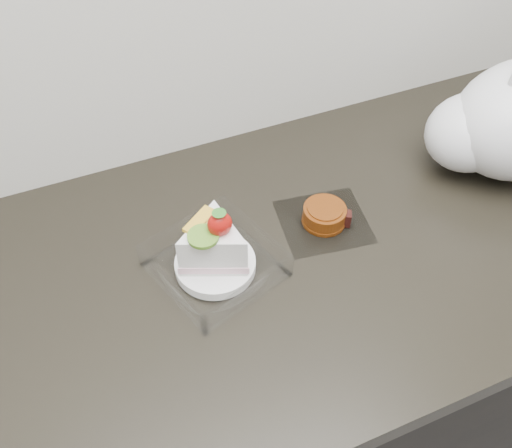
# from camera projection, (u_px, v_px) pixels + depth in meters

# --- Properties ---
(counter) EXTENTS (2.04, 0.64, 0.90)m
(counter) POSITION_uv_depth(u_px,v_px,m) (252.00, 392.00, 1.24)
(counter) COLOR black
(counter) RESTS_ON ground
(cake_tray) EXTENTS (0.22, 0.22, 0.14)m
(cake_tray) POSITION_uv_depth(u_px,v_px,m) (215.00, 255.00, 0.87)
(cake_tray) COLOR white
(cake_tray) RESTS_ON counter
(mooncake_wrap) EXTENTS (0.16, 0.16, 0.03)m
(mooncake_wrap) POSITION_uv_depth(u_px,v_px,m) (325.00, 216.00, 0.96)
(mooncake_wrap) COLOR white
(mooncake_wrap) RESTS_ON counter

